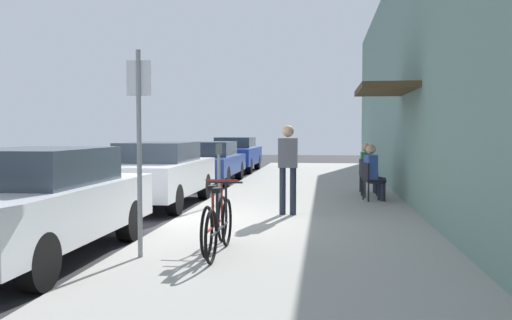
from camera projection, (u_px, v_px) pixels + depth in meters
The scene contains 17 objects.
ground_plane at pixel (173, 226), 9.92m from camera, with size 60.00×60.00×0.00m, color #2D2D30.
sidewalk_slab at pixel (303, 209), 11.62m from camera, with size 4.50×32.00×0.12m, color #9E9B93.
building_facade at pixel (421, 67), 11.17m from camera, with size 1.40×32.00×6.03m.
parked_car_0 at pixel (36, 203), 7.29m from camera, with size 1.80×4.40×1.48m.
parked_car_1 at pixel (157, 173), 12.57m from camera, with size 1.80×4.40×1.45m.
parked_car_2 at pixel (209, 161), 18.24m from camera, with size 1.80×4.40×1.36m.
parked_car_3 at pixel (235, 154), 23.42m from camera, with size 1.80×4.40×1.45m.
parking_meter at pixel (219, 170), 11.77m from camera, with size 0.12×0.10×1.32m.
street_sign at pixel (139, 137), 6.87m from camera, with size 0.32×0.06×2.60m.
bicycle_0 at pixel (220, 227), 7.08m from camera, with size 0.46×1.71×0.90m.
bicycle_1 at pixel (215, 223), 7.38m from camera, with size 0.46×1.71×0.90m.
cafe_chair_0 at pixel (371, 179), 12.53m from camera, with size 0.53×0.53×0.87m.
seated_patron_0 at pixel (373, 170), 12.53m from camera, with size 0.49×0.44×1.29m.
cafe_chair_1 at pixel (368, 176), 13.30m from camera, with size 0.50×0.50×0.87m.
cafe_chair_2 at pixel (365, 173), 14.14m from camera, with size 0.46×0.46×0.87m.
seated_patron_2 at pixel (368, 166), 14.13m from camera, with size 0.44×0.37×1.29m.
pedestrian_standing at pixel (288, 162), 10.40m from camera, with size 0.36×0.22×1.70m.
Camera 1 is at (2.71, -9.58, 1.71)m, focal length 38.56 mm.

